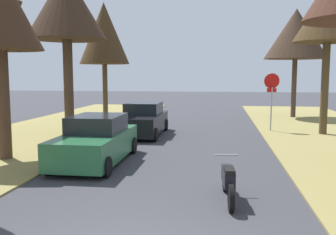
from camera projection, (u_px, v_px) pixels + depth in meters
name	position (u px, v px, depth m)	size (l,w,h in m)	color
stop_sign_far	(272.00, 89.00, 19.09)	(0.81, 0.32, 2.97)	#9EA0A5
street_tree_right_mid_b	(328.00, 15.00, 17.64)	(3.25, 3.25, 7.07)	brown
street_tree_right_far	(296.00, 34.00, 25.00)	(4.17, 4.17, 7.27)	#49382C
street_tree_left_mid_b	(66.00, 7.00, 18.02)	(3.87, 3.87, 7.88)	#463426
street_tree_left_far	(104.00, 34.00, 23.48)	(3.14, 3.14, 7.39)	#4F3D25
parked_sedan_green	(96.00, 141.00, 12.42)	(1.95, 4.40, 1.57)	#28663D
parked_sedan_black	(143.00, 120.00, 18.19)	(1.95, 4.40, 1.57)	black
parked_motorcycle	(228.00, 181.00, 8.65)	(0.60, 2.05, 0.97)	black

